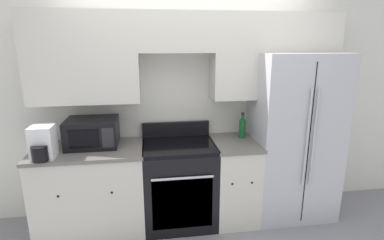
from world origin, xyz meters
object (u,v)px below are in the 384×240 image
object	(u,v)px
refrigerator	(291,135)
bottle	(242,128)
microwave	(92,132)
oven_range	(179,183)

from	to	relation	value
refrigerator	bottle	world-z (taller)	refrigerator
microwave	bottle	world-z (taller)	bottle
oven_range	refrigerator	size ratio (longest dim) A/B	0.58
oven_range	microwave	size ratio (longest dim) A/B	2.10
oven_range	refrigerator	xyz separation A→B (m)	(1.25, 0.06, 0.45)
bottle	refrigerator	bearing A→B (deg)	-4.86
oven_range	microwave	bearing A→B (deg)	174.48
oven_range	bottle	size ratio (longest dim) A/B	3.73
microwave	bottle	size ratio (longest dim) A/B	1.78
microwave	bottle	xyz separation A→B (m)	(1.56, 0.03, -0.03)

